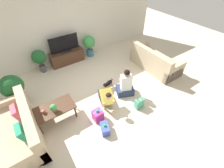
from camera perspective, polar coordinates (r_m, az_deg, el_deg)
name	(u,v)px	position (r m, az deg, el deg)	size (l,w,h in m)	color
ground_plane	(103,94)	(4.87, -3.63, -3.78)	(16.00, 16.00, 0.00)	beige
wall_back	(64,28)	(6.23, -17.75, 19.73)	(8.40, 0.06, 2.60)	beige
sofa_left	(20,130)	(4.30, -31.72, -14.81)	(0.91, 1.92, 0.86)	tan
sofa_right	(154,61)	(5.99, 15.86, 8.26)	(0.91, 1.92, 0.86)	tan
coffee_table	(54,109)	(4.20, -21.30, -9.03)	(1.06, 0.58, 0.46)	#472D1E
tv_console	(67,57)	(6.38, -16.69, 9.82)	(1.30, 0.43, 0.51)	#472D1E
tv	(64,45)	(6.13, -17.69, 14.03)	(1.11, 0.20, 0.64)	black
potted_plant_back_left	(39,58)	(6.03, -25.96, 8.85)	(0.50, 0.50, 0.88)	#4C4C51
potted_plant_corner_left	(12,87)	(5.04, -33.77, -0.98)	(0.63, 0.63, 0.96)	#4C4C51
potted_plant_back_right	(89,44)	(6.49, -8.72, 14.98)	(0.50, 0.50, 0.90)	#336B84
person_kneeling	(106,97)	(4.34, -2.34, -4.95)	(0.51, 0.80, 0.74)	#23232D
person_sitting	(125,85)	(4.65, 5.16, -0.57)	(0.64, 0.60, 0.97)	#283351
dog	(108,84)	(4.92, -1.57, 0.18)	(0.48, 0.25, 0.30)	black
gift_box_a	(105,128)	(3.95, -2.71, -16.56)	(0.29, 0.37, 0.29)	#3D51BC
gift_box_b	(98,115)	(4.13, -5.44, -11.79)	(0.26, 0.25, 0.39)	#CC3389
gift_bag_a	(139,103)	(4.45, 10.36, -7.23)	(0.27, 0.17, 0.34)	#4CA384
mug	(43,112)	(4.13, -24.79, -9.60)	(0.12, 0.08, 0.09)	#B23D38
tabletop_plant	(53,108)	(4.01, -21.44, -8.45)	(0.17, 0.17, 0.22)	#A36042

